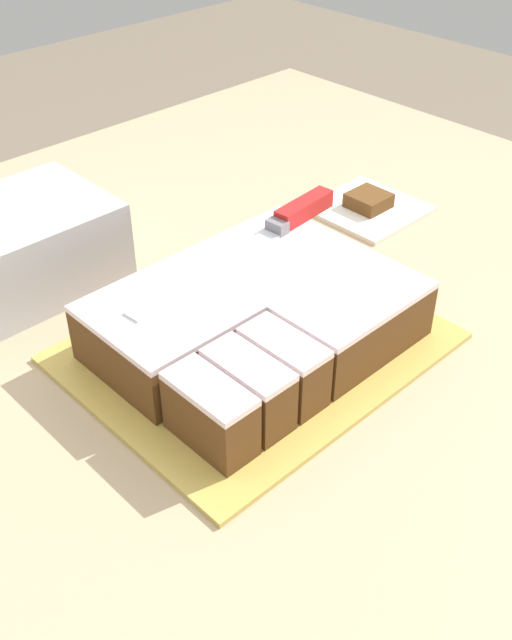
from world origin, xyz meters
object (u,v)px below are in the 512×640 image
object	(u,v)px
knife	(280,224)
storage_box	(14,251)
brownie	(369,200)
cake_board	(256,347)
cake	(257,318)

from	to	relation	value
knife	storage_box	distance (m)	0.32
knife	brownie	distance (m)	0.24
knife	storage_box	size ratio (longest dim) A/B	1.41
cake_board	cake	xyz separation A→B (m)	(0.00, 0.00, 0.04)
cake_board	brownie	size ratio (longest dim) A/B	7.17
cake	brownie	distance (m)	0.36
cake	storage_box	size ratio (longest dim) A/B	1.36
cake_board	knife	size ratio (longest dim) A/B	1.17
cake	storage_box	xyz separation A→B (m)	(-0.13, 0.29, 0.01)
knife	storage_box	xyz separation A→B (m)	(-0.24, 0.22, -0.03)
cake	knife	world-z (taller)	knife
cake	brownie	world-z (taller)	cake
brownie	cake_board	bearing A→B (deg)	-160.67
cake	knife	distance (m)	0.14
brownie	storage_box	xyz separation A→B (m)	(-0.47, 0.17, 0.04)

